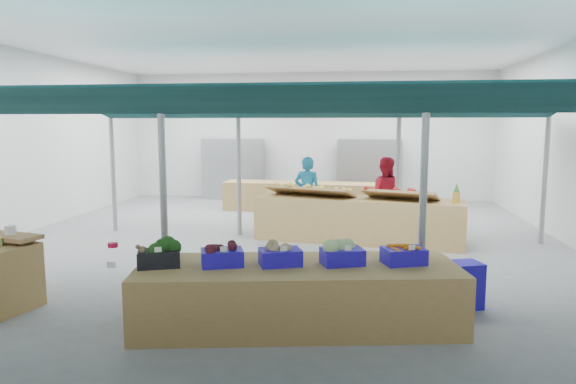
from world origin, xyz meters
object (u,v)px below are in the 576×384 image
Objects in this scene: fruit_counter at (358,220)px; crate_stack at (461,285)px; vendor_left at (307,193)px; veg_counter at (298,295)px; vendor_right at (384,195)px.

fruit_counter is 6.93× the size of crate_stack.
fruit_counter is at bearing 146.46° from vendor_left.
veg_counter is 6.04m from vendor_right.
vendor_right is (-0.81, 4.97, 0.56)m from crate_stack.
veg_counter is 0.90× the size of fruit_counter.
crate_stack is at bearing 108.21° from vendor_right.
vendor_left is (-1.20, 1.10, 0.41)m from fruit_counter.
vendor_left is at bearing 146.46° from fruit_counter.
vendor_left is (-2.61, 4.97, 0.56)m from crate_stack.
veg_counter is at bearing -89.67° from fruit_counter.
crate_stack is 0.36× the size of vendor_left.
vendor_left is (-0.47, 5.87, 0.49)m from veg_counter.
vendor_right is at bearing 70.36° from fruit_counter.
fruit_counter is at bearing 70.36° from vendor_right.
veg_counter is 6.27× the size of crate_stack.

